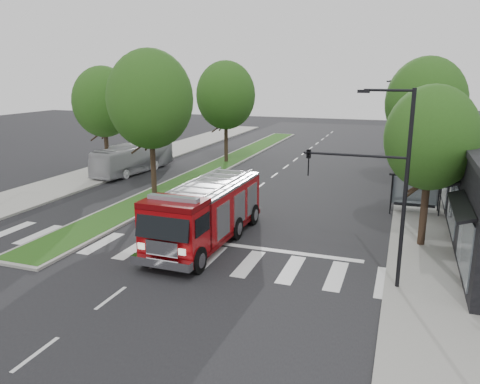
% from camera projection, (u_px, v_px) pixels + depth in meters
% --- Properties ---
extents(ground, '(140.00, 140.00, 0.00)m').
position_uv_depth(ground, '(197.00, 234.00, 25.54)').
color(ground, black).
rests_on(ground, ground).
extents(sidewalk_right, '(5.00, 80.00, 0.15)m').
position_uv_depth(sidewalk_right, '(434.00, 206.00, 30.62)').
color(sidewalk_right, gray).
rests_on(sidewalk_right, ground).
extents(sidewalk_left, '(5.00, 80.00, 0.15)m').
position_uv_depth(sidewalk_left, '(89.00, 176.00, 39.35)').
color(sidewalk_left, gray).
rests_on(sidewalk_left, ground).
extents(median, '(3.00, 50.00, 0.15)m').
position_uv_depth(median, '(219.00, 166.00, 43.91)').
color(median, gray).
rests_on(median, ground).
extents(bus_shelter, '(3.20, 1.60, 2.61)m').
position_uv_depth(bus_shelter, '(416.00, 181.00, 28.86)').
color(bus_shelter, black).
rests_on(bus_shelter, ground).
extents(tree_right_near, '(4.40, 4.40, 8.05)m').
position_uv_depth(tree_right_near, '(431.00, 138.00, 22.29)').
color(tree_right_near, black).
rests_on(tree_right_near, ground).
extents(tree_right_mid, '(5.60, 5.60, 9.72)m').
position_uv_depth(tree_right_mid, '(426.00, 103.00, 33.02)').
color(tree_right_mid, black).
rests_on(tree_right_mid, ground).
extents(tree_right_far, '(5.00, 5.00, 8.73)m').
position_uv_depth(tree_right_far, '(422.00, 104.00, 42.31)').
color(tree_right_far, black).
rests_on(tree_right_far, ground).
extents(tree_median_near, '(5.80, 5.80, 10.16)m').
position_uv_depth(tree_median_near, '(150.00, 99.00, 31.29)').
color(tree_median_near, black).
rests_on(tree_median_near, ground).
extents(tree_median_far, '(5.60, 5.60, 9.72)m').
position_uv_depth(tree_median_far, '(226.00, 95.00, 44.16)').
color(tree_median_far, black).
rests_on(tree_median_far, ground).
extents(tree_left_mid, '(5.20, 5.20, 9.16)m').
position_uv_depth(tree_left_mid, '(103.00, 102.00, 39.52)').
color(tree_left_mid, black).
rests_on(tree_left_mid, ground).
extents(streetlight_right_near, '(4.08, 0.22, 8.00)m').
position_uv_depth(streetlight_right_near, '(382.00, 176.00, 18.09)').
color(streetlight_right_near, black).
rests_on(streetlight_right_near, ground).
extents(streetlight_right_far, '(2.11, 0.20, 8.00)m').
position_uv_depth(streetlight_right_far, '(407.00, 123.00, 39.37)').
color(streetlight_right_far, black).
rests_on(streetlight_right_far, ground).
extents(fire_engine, '(3.10, 9.54, 3.29)m').
position_uv_depth(fire_engine, '(206.00, 213.00, 23.89)').
color(fire_engine, '#5B0407').
rests_on(fire_engine, ground).
extents(city_bus, '(3.01, 9.39, 2.57)m').
position_uv_depth(city_bus, '(134.00, 158.00, 41.03)').
color(city_bus, '#B2B2B7').
rests_on(city_bus, ground).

